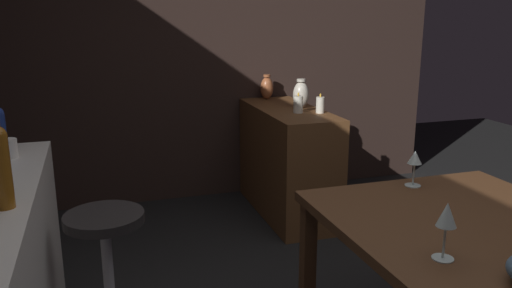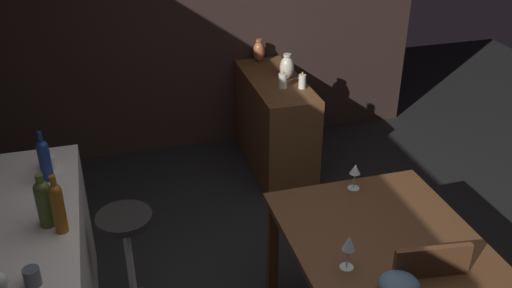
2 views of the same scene
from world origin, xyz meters
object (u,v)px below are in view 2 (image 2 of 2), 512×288
object	(u,v)px
wine_bottle_cobalt	(44,158)
sideboard_cabinet	(275,123)
wine_glass_left	(349,244)
cup_white	(50,162)
vase_copper	(259,51)
pillar_candle_tall	(302,81)
pillar_candle_short	(283,81)
wine_bottle_amber	(58,206)
vase_ceramic_ivory	(287,67)
wine_bottle_olive	(44,201)
cup_slate	(32,276)
dining_table	(382,250)
wine_glass_right	(355,171)
fruit_bowl	(399,286)
bar_stool	(130,262)

from	to	relation	value
wine_bottle_cobalt	sideboard_cabinet	bearing A→B (deg)	-54.10
sideboard_cabinet	wine_glass_left	world-z (taller)	wine_glass_left
wine_glass_left	cup_white	bearing A→B (deg)	51.63
vase_copper	pillar_candle_tall	bearing A→B (deg)	-167.06
sideboard_cabinet	pillar_candle_short	world-z (taller)	pillar_candle_short
wine_bottle_amber	wine_glass_left	bearing A→B (deg)	-109.32
wine_bottle_amber	vase_ceramic_ivory	xyz separation A→B (m)	(1.78, -1.76, -0.13)
sideboard_cabinet	wine_bottle_amber	size ratio (longest dim) A/B	3.47
pillar_candle_short	vase_copper	xyz separation A→B (m)	(0.65, 0.01, 0.03)
cup_white	pillar_candle_short	size ratio (longest dim) A/B	0.82
cup_white	pillar_candle_tall	world-z (taller)	cup_white
wine_bottle_amber	vase_ceramic_ivory	distance (m)	2.50
wine_bottle_olive	cup_slate	world-z (taller)	wine_bottle_olive
cup_slate	vase_copper	bearing A→B (deg)	-34.18
wine_bottle_olive	vase_ceramic_ivory	xyz separation A→B (m)	(1.70, -1.83, -0.12)
dining_table	wine_glass_right	size ratio (longest dim) A/B	7.03
wine_glass_left	vase_ceramic_ivory	size ratio (longest dim) A/B	0.88
wine_bottle_amber	pillar_candle_tall	bearing A→B (deg)	-49.46
sideboard_cabinet	fruit_bowl	world-z (taller)	fruit_bowl
pillar_candle_tall	pillar_candle_short	world-z (taller)	pillar_candle_short
dining_table	wine_glass_right	xyz separation A→B (m)	(0.48, -0.04, 0.21)
sideboard_cabinet	fruit_bowl	xyz separation A→B (m)	(-2.49, 0.19, 0.38)
sideboard_cabinet	pillar_candle_short	distance (m)	0.51
wine_glass_right	vase_ceramic_ivory	xyz separation A→B (m)	(1.59, -0.11, 0.06)
dining_table	fruit_bowl	size ratio (longest dim) A/B	6.00
pillar_candle_tall	wine_bottle_olive	bearing A→B (deg)	128.15
wine_bottle_olive	vase_ceramic_ivory	world-z (taller)	wine_bottle_olive
vase_copper	bar_stool	bearing A→B (deg)	145.07
dining_table	pillar_candle_tall	xyz separation A→B (m)	(1.85, -0.21, 0.22)
vase_ceramic_ivory	wine_bottle_olive	bearing A→B (deg)	132.93
cup_slate	wine_bottle_olive	bearing A→B (deg)	-6.29
wine_bottle_olive	vase_copper	size ratio (longest dim) A/B	1.44
dining_table	pillar_candle_short	distance (m)	1.92
dining_table	vase_copper	world-z (taller)	vase_copper
vase_copper	wine_glass_right	bearing A→B (deg)	179.87
dining_table	cup_white	distance (m)	1.95
wine_glass_right	fruit_bowl	xyz separation A→B (m)	(-0.88, 0.17, -0.08)
sideboard_cabinet	bar_stool	bearing A→B (deg)	137.31
cup_white	vase_ceramic_ivory	xyz separation A→B (m)	(1.13, -1.84, -0.02)
bar_stool	pillar_candle_tall	bearing A→B (deg)	-50.54
sideboard_cabinet	wine_bottle_olive	world-z (taller)	wine_bottle_olive
cup_white	bar_stool	bearing A→B (deg)	-132.11
wine_bottle_cobalt	wine_bottle_amber	size ratio (longest dim) A/B	0.95
dining_table	cup_white	xyz separation A→B (m)	(0.94, 1.69, 0.29)
wine_glass_left	pillar_candle_tall	size ratio (longest dim) A/B	1.37
cup_white	pillar_candle_short	world-z (taller)	cup_white
pillar_candle_short	fruit_bowl	bearing A→B (deg)	175.24
fruit_bowl	wine_bottle_olive	xyz separation A→B (m)	(0.77, 1.55, 0.25)
dining_table	wine_bottle_cobalt	bearing A→B (deg)	64.23
wine_bottle_amber	vase_ceramic_ivory	size ratio (longest dim) A/B	1.45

